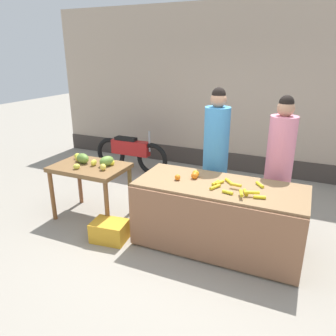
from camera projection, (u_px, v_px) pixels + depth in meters
ground_plane at (185, 237)px, 4.22m from camera, size 24.00×24.00×0.00m
market_wall_back at (241, 92)px, 6.18m from camera, size 8.21×0.23×3.18m
fruit_stall_counter at (218, 216)px, 3.90m from camera, size 1.98×0.85×0.82m
side_table_wooden at (90, 173)px, 4.54m from camera, size 1.02×0.70×0.79m
banana_bunch_pile at (236, 188)px, 3.61m from camera, size 0.64×0.53×0.07m
orange_pile at (191, 175)px, 3.95m from camera, size 0.25×0.27×0.09m
mango_papaya_pile at (93, 160)px, 4.52m from camera, size 0.75×0.48×0.14m
vendor_woman_blue_shirt at (215, 156)px, 4.39m from camera, size 0.34×0.34×1.87m
vendor_woman_pink_shirt at (279, 166)px, 4.14m from camera, size 0.34×0.34×1.81m
parked_motorcycle at (131, 153)px, 6.42m from camera, size 1.60×0.18×0.88m
produce_crate at (110, 231)px, 4.12m from camera, size 0.48×0.37×0.26m
produce_sack at (163, 189)px, 5.06m from camera, size 0.30×0.36×0.52m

